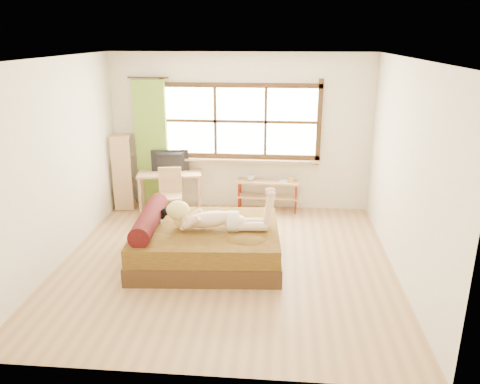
# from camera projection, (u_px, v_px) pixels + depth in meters

# --- Properties ---
(floor) EXTENTS (4.50, 4.50, 0.00)m
(floor) POSITION_uv_depth(u_px,v_px,m) (226.00, 262.00, 6.41)
(floor) COLOR #9E754C
(floor) RESTS_ON ground
(ceiling) EXTENTS (4.50, 4.50, 0.00)m
(ceiling) POSITION_uv_depth(u_px,v_px,m) (224.00, 58.00, 5.55)
(ceiling) COLOR white
(ceiling) RESTS_ON wall_back
(wall_back) EXTENTS (4.50, 0.00, 4.50)m
(wall_back) POSITION_uv_depth(u_px,v_px,m) (240.00, 133.00, 8.10)
(wall_back) COLOR silver
(wall_back) RESTS_ON floor
(wall_front) EXTENTS (4.50, 0.00, 4.50)m
(wall_front) POSITION_uv_depth(u_px,v_px,m) (194.00, 241.00, 3.86)
(wall_front) COLOR silver
(wall_front) RESTS_ON floor
(wall_left) EXTENTS (0.00, 4.50, 4.50)m
(wall_left) POSITION_uv_depth(u_px,v_px,m) (56.00, 164.00, 6.16)
(wall_left) COLOR silver
(wall_left) RESTS_ON floor
(wall_right) EXTENTS (0.00, 4.50, 4.50)m
(wall_right) POSITION_uv_depth(u_px,v_px,m) (405.00, 172.00, 5.80)
(wall_right) COLOR silver
(wall_right) RESTS_ON floor
(window) EXTENTS (2.80, 0.16, 1.46)m
(window) POSITION_uv_depth(u_px,v_px,m) (240.00, 124.00, 8.02)
(window) COLOR #FFEDBF
(window) RESTS_ON wall_back
(curtain) EXTENTS (0.55, 0.10, 2.20)m
(curtain) POSITION_uv_depth(u_px,v_px,m) (152.00, 144.00, 8.18)
(curtain) COLOR olive
(curtain) RESTS_ON wall_back
(bed) EXTENTS (2.07, 1.71, 0.75)m
(bed) POSITION_uv_depth(u_px,v_px,m) (203.00, 242.00, 6.40)
(bed) COLOR #341D0F
(bed) RESTS_ON floor
(woman) EXTENTS (1.40, 0.49, 0.59)m
(woman) POSITION_uv_depth(u_px,v_px,m) (217.00, 208.00, 6.18)
(woman) COLOR beige
(woman) RESTS_ON bed
(kitten) EXTENTS (0.30, 0.14, 0.24)m
(kitten) POSITION_uv_depth(u_px,v_px,m) (156.00, 215.00, 6.45)
(kitten) COLOR black
(kitten) RESTS_ON bed
(desk) EXTENTS (1.17, 0.68, 0.69)m
(desk) POSITION_uv_depth(u_px,v_px,m) (170.00, 177.00, 8.16)
(desk) COLOR tan
(desk) RESTS_ON floor
(monitor) EXTENTS (0.66, 0.19, 0.37)m
(monitor) POSITION_uv_depth(u_px,v_px,m) (170.00, 161.00, 8.12)
(monitor) COLOR black
(monitor) RESTS_ON desk
(chair) EXTENTS (0.44, 0.44, 0.86)m
(chair) POSITION_uv_depth(u_px,v_px,m) (170.00, 191.00, 7.84)
(chair) COLOR tan
(chair) RESTS_ON floor
(pipe_shelf) EXTENTS (1.10, 0.34, 0.61)m
(pipe_shelf) POSITION_uv_depth(u_px,v_px,m) (268.00, 189.00, 8.20)
(pipe_shelf) COLOR tan
(pipe_shelf) RESTS_ON floor
(cup) EXTENTS (0.14, 0.14, 0.10)m
(cup) POSITION_uv_depth(u_px,v_px,m) (251.00, 178.00, 8.16)
(cup) COLOR gray
(cup) RESTS_ON pipe_shelf
(book) EXTENTS (0.16, 0.21, 0.02)m
(book) POSITION_uv_depth(u_px,v_px,m) (279.00, 181.00, 8.13)
(book) COLOR gray
(book) RESTS_ON pipe_shelf
(bookshelf) EXTENTS (0.43, 0.63, 1.32)m
(bookshelf) POSITION_uv_depth(u_px,v_px,m) (124.00, 170.00, 8.34)
(bookshelf) COLOR tan
(bookshelf) RESTS_ON floor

